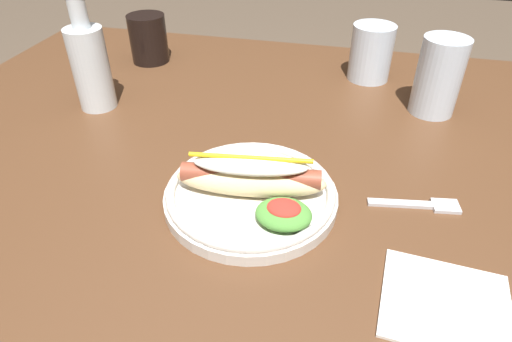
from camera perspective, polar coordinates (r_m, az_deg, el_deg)
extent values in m
cube|color=#51331E|center=(0.75, -0.35, 3.45)|extent=(1.24, 0.89, 0.04)
cylinder|color=#51331E|center=(1.41, -18.01, 0.91)|extent=(0.06, 0.06, 0.70)
cylinder|color=#51331E|center=(1.29, 27.36, -5.44)|extent=(0.06, 0.06, 0.70)
cylinder|color=silver|center=(0.59, -0.67, -3.38)|extent=(0.23, 0.23, 0.02)
torus|color=silver|center=(0.59, -0.68, -2.48)|extent=(0.23, 0.23, 0.01)
ellipsoid|color=beige|center=(0.58, -0.69, -1.23)|extent=(0.20, 0.07, 0.04)
cylinder|color=brown|center=(0.57, -0.70, -0.61)|extent=(0.18, 0.05, 0.03)
ellipsoid|color=silver|center=(0.56, -0.71, 0.88)|extent=(0.15, 0.06, 0.02)
cylinder|color=yellow|center=(0.55, -0.72, 1.72)|extent=(0.16, 0.03, 0.01)
ellipsoid|color=#4C8C38|center=(0.54, 3.60, -5.59)|extent=(0.07, 0.06, 0.02)
ellipsoid|color=red|center=(0.53, 3.64, -4.79)|extent=(0.04, 0.03, 0.01)
cube|color=silver|center=(0.62, 18.11, -4.03)|extent=(0.09, 0.02, 0.00)
cube|color=silver|center=(0.64, 23.33, -4.19)|extent=(0.04, 0.03, 0.00)
cylinder|color=black|center=(1.03, -13.76, 16.30)|extent=(0.08, 0.08, 0.10)
cylinder|color=silver|center=(0.95, 14.67, 14.61)|extent=(0.08, 0.08, 0.11)
cylinder|color=silver|center=(0.84, 22.55, 11.23)|extent=(0.08, 0.08, 0.14)
cylinder|color=silver|center=(0.85, -20.54, 12.24)|extent=(0.07, 0.07, 0.14)
cylinder|color=silver|center=(0.82, -22.06, 18.56)|extent=(0.03, 0.03, 0.05)
cube|color=white|center=(0.52, 23.33, -15.62)|extent=(0.14, 0.13, 0.00)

